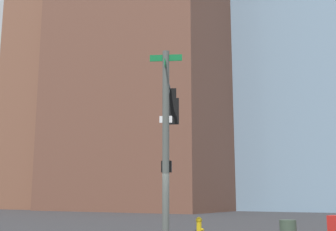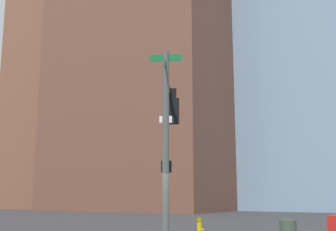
% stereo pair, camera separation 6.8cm
% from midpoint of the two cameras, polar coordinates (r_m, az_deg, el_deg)
% --- Properties ---
extents(signal_pole_assembly, '(2.55, 4.49, 6.94)m').
position_cam_midpoint_polar(signal_pole_assembly, '(16.47, -0.03, -1.19)').
color(signal_pole_assembly, '#4C514C').
rests_on(signal_pole_assembly, ground_plane).
extents(fire_hydrant, '(0.34, 0.26, 0.87)m').
position_cam_midpoint_polar(fire_hydrant, '(18.95, 4.01, -14.40)').
color(fire_hydrant, gold).
rests_on(fire_hydrant, ground_plane).
extents(newspaper_box, '(0.54, 0.64, 1.05)m').
position_cam_midpoint_polar(newspaper_box, '(17.34, 21.19, -13.91)').
color(newspaper_box, red).
rests_on(newspaper_box, ground_plane).
extents(building_brick_nearside, '(23.06, 16.14, 40.50)m').
position_cam_midpoint_polar(building_brick_nearside, '(59.79, -3.23, 7.43)').
color(building_brick_nearside, brown).
rests_on(building_brick_nearside, ground_plane).
extents(building_brick_midblock, '(19.63, 19.10, 43.06)m').
position_cam_midpoint_polar(building_brick_midblock, '(69.72, -10.12, 6.03)').
color(building_brick_midblock, brown).
rests_on(building_brick_midblock, ground_plane).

